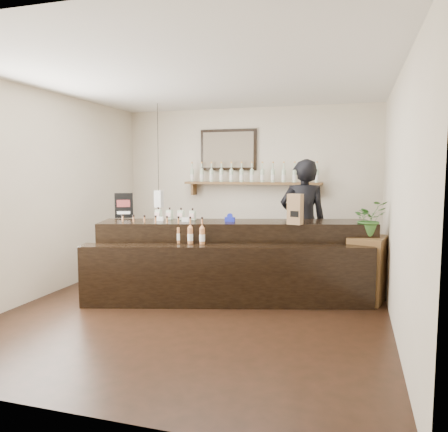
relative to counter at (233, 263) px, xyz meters
name	(u,v)px	position (x,y,z in m)	size (l,w,h in m)	color
ground	(201,308)	(-0.27, -0.56, -0.48)	(5.00, 5.00, 0.00)	black
room_shell	(200,172)	(-0.27, -0.56, 1.22)	(5.00, 5.00, 5.00)	beige
back_wall_decor	(238,168)	(-0.41, 1.81, 1.27)	(2.66, 0.96, 1.69)	brown
counter	(233,263)	(0.00, 0.00, 0.00)	(3.72, 1.95, 1.20)	black
promo_sign	(124,206)	(-1.68, 0.08, 0.73)	(0.24, 0.13, 0.36)	black
paper_bag	(295,209)	(0.81, 0.04, 0.74)	(0.20, 0.17, 0.39)	brown
tape_dispenser	(230,218)	(-0.07, 0.09, 0.59)	(0.14, 0.06, 0.11)	#1721A7
side_cabinet	(367,269)	(1.73, 0.40, -0.05)	(0.56, 0.68, 0.86)	brown
potted_plant	(369,219)	(1.73, 0.40, 0.61)	(0.42, 0.37, 0.47)	#366A2A
shopkeeper	(303,214)	(0.81, 0.99, 0.58)	(0.78, 0.51, 2.13)	black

